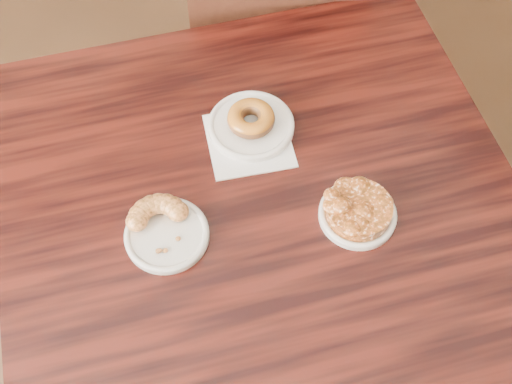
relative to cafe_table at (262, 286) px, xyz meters
name	(u,v)px	position (x,y,z in m)	size (l,w,h in m)	color
floor	(373,379)	(0.23, -0.24, -0.38)	(5.00, 5.00, 0.00)	black
cafe_table	(262,286)	(0.00, 0.00, 0.00)	(0.98, 0.98, 0.75)	black
chair_far	(270,35)	(0.35, 0.66, 0.08)	(0.47, 0.47, 0.90)	black
napkin	(249,141)	(0.04, 0.15, 0.38)	(0.16, 0.16, 0.00)	white
plate_donut	(251,126)	(0.06, 0.17, 0.39)	(0.17, 0.17, 0.01)	white
plate_cruller	(167,235)	(-0.19, 0.02, 0.38)	(0.15, 0.15, 0.01)	silver
plate_fritter	(357,215)	(0.15, -0.10, 0.38)	(0.14, 0.14, 0.01)	white
glazed_donut	(251,119)	(0.06, 0.17, 0.41)	(0.10, 0.10, 0.03)	#955415
apple_fritter	(359,208)	(0.15, -0.10, 0.41)	(0.16, 0.16, 0.04)	#402006
cruller_fragment	(165,229)	(-0.19, 0.02, 0.41)	(0.13, 0.13, 0.04)	#5F3713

